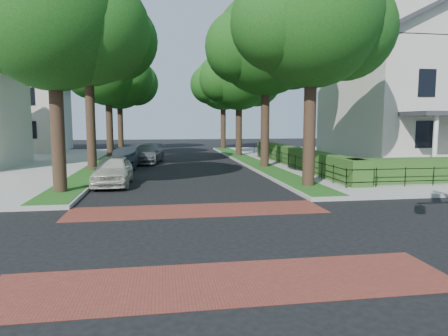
% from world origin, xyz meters
% --- Properties ---
extents(ground, '(120.00, 120.00, 0.00)m').
position_xyz_m(ground, '(0.00, 0.00, 0.00)').
color(ground, black).
rests_on(ground, ground).
extents(sidewalk_ne, '(30.00, 30.00, 0.15)m').
position_xyz_m(sidewalk_ne, '(19.50, 19.00, 0.07)').
color(sidewalk_ne, gray).
rests_on(sidewalk_ne, ground).
extents(crosswalk_far, '(9.00, 2.20, 0.01)m').
position_xyz_m(crosswalk_far, '(0.00, 3.20, 0.01)').
color(crosswalk_far, maroon).
rests_on(crosswalk_far, ground).
extents(crosswalk_near, '(9.00, 2.20, 0.01)m').
position_xyz_m(crosswalk_near, '(0.00, -3.20, 0.01)').
color(crosswalk_near, maroon).
rests_on(crosswalk_near, ground).
extents(grass_strip_ne, '(1.60, 29.80, 0.02)m').
position_xyz_m(grass_strip_ne, '(5.40, 19.10, 0.16)').
color(grass_strip_ne, '#164614').
rests_on(grass_strip_ne, sidewalk_ne).
extents(grass_strip_nw, '(1.60, 29.80, 0.02)m').
position_xyz_m(grass_strip_nw, '(-5.40, 19.10, 0.16)').
color(grass_strip_nw, '#164614').
rests_on(grass_strip_nw, sidewalk_nw).
extents(tree_right_near, '(7.75, 6.67, 10.66)m').
position_xyz_m(tree_right_near, '(5.60, 7.24, 7.63)').
color(tree_right_near, black).
rests_on(tree_right_near, sidewalk_ne).
extents(tree_right_mid, '(8.25, 7.09, 11.22)m').
position_xyz_m(tree_right_mid, '(5.61, 15.25, 7.99)').
color(tree_right_mid, black).
rests_on(tree_right_mid, sidewalk_ne).
extents(tree_right_far, '(7.25, 6.23, 9.74)m').
position_xyz_m(tree_right_far, '(5.60, 24.22, 6.91)').
color(tree_right_far, black).
rests_on(tree_right_far, sidewalk_ne).
extents(tree_right_back, '(7.50, 6.45, 10.20)m').
position_xyz_m(tree_right_back, '(5.60, 33.23, 7.27)').
color(tree_right_back, black).
rests_on(tree_right_back, sidewalk_ne).
extents(tree_left_near, '(7.50, 6.45, 10.20)m').
position_xyz_m(tree_left_near, '(-5.40, 7.23, 7.27)').
color(tree_left_near, black).
rests_on(tree_left_near, sidewalk_nw).
extents(tree_left_mid, '(8.00, 6.88, 11.48)m').
position_xyz_m(tree_left_mid, '(-5.39, 15.24, 8.34)').
color(tree_left_mid, black).
rests_on(tree_left_mid, sidewalk_nw).
extents(tree_left_far, '(7.00, 6.02, 9.86)m').
position_xyz_m(tree_left_far, '(-5.40, 24.22, 7.12)').
color(tree_left_far, black).
rests_on(tree_left_far, sidewalk_nw).
extents(tree_left_back, '(7.75, 6.66, 10.44)m').
position_xyz_m(tree_left_back, '(-5.40, 33.24, 7.41)').
color(tree_left_back, black).
rests_on(tree_left_back, sidewalk_nw).
extents(hedge_main_road, '(1.00, 18.00, 1.20)m').
position_xyz_m(hedge_main_road, '(7.70, 15.00, 0.75)').
color(hedge_main_road, '#254919').
rests_on(hedge_main_road, sidewalk_ne).
extents(fence_main_road, '(0.06, 18.00, 0.90)m').
position_xyz_m(fence_main_road, '(6.90, 15.00, 0.60)').
color(fence_main_road, black).
rests_on(fence_main_road, sidewalk_ne).
extents(house_victorian, '(13.00, 13.05, 12.48)m').
position_xyz_m(house_victorian, '(17.51, 15.92, 6.02)').
color(house_victorian, beige).
rests_on(house_victorian, sidewalk_ne).
extents(house_left_far, '(10.00, 9.00, 10.14)m').
position_xyz_m(house_left_far, '(-15.49, 31.99, 5.04)').
color(house_left_far, beige).
rests_on(house_left_far, sidewalk_nw).
extents(parked_car_front, '(1.79, 4.34, 1.47)m').
position_xyz_m(parked_car_front, '(-3.60, 9.40, 0.74)').
color(parked_car_front, beige).
rests_on(parked_car_front, ground).
extents(parked_car_middle, '(1.65, 4.30, 1.40)m').
position_xyz_m(parked_car_middle, '(-3.60, 16.52, 0.70)').
color(parked_car_middle, '#1D252C').
rests_on(parked_car_middle, ground).
extents(parked_car_rear, '(2.71, 5.06, 1.40)m').
position_xyz_m(parked_car_rear, '(-2.30, 19.81, 0.70)').
color(parked_car_rear, slate).
rests_on(parked_car_rear, ground).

